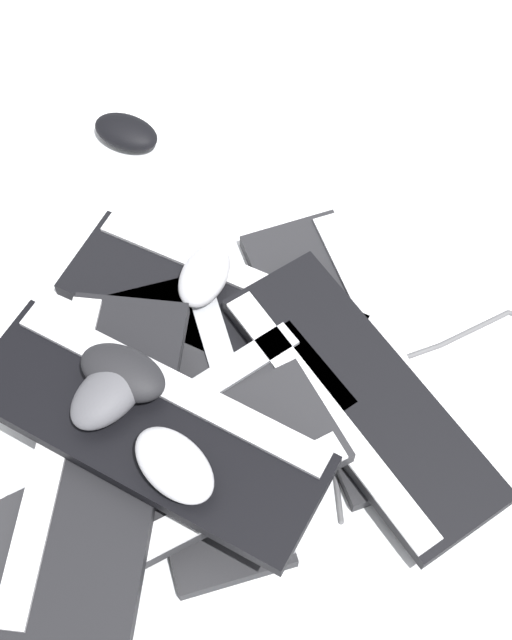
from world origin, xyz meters
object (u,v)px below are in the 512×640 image
keyboard_2 (344,347)px  keyboard_3 (184,451)px  keyboard_0 (215,305)px  keyboard_1 (197,420)px  mouse_1 (204,275)px  keyboard_5 (97,458)px  keyboard_6 (359,397)px  mouse_3 (126,132)px  mouse_2 (109,392)px  mouse_4 (174,465)px  mouse_0 (120,370)px  keyboard_7 (148,426)px  keyboard_4 (169,489)px

keyboard_2 → keyboard_3: (0.05, 0.27, 0.03)m
keyboard_0 → keyboard_3: (-0.13, 0.20, 0.03)m
keyboard_1 → mouse_1: mouse_1 is taller
keyboard_0 → keyboard_5: keyboard_5 is taller
keyboard_6 → mouse_1: bearing=0.2°
keyboard_0 → mouse_3: bearing=-22.9°
mouse_2 → mouse_4: same height
keyboard_1 → keyboard_3: size_ratio=0.98×
keyboard_2 → keyboard_5: size_ratio=1.03×
keyboard_1 → keyboard_3: (-0.03, 0.05, 0.03)m
keyboard_2 → mouse_3: mouse_3 is taller
keyboard_0 → keyboard_1: bearing=126.1°
mouse_0 → keyboard_7: bearing=-32.1°
keyboard_4 → keyboard_6: keyboard_4 is taller
keyboard_4 → mouse_0: bearing=-21.8°
keyboard_1 → keyboard_4: keyboard_4 is taller
keyboard_0 → keyboard_5: bearing=106.0°
mouse_2 → keyboard_1: bearing=148.5°
keyboard_2 → mouse_4: bearing=89.7°
keyboard_6 → mouse_4: (0.07, 0.26, 0.13)m
keyboard_7 → keyboard_0: bearing=-63.9°
keyboard_2 → keyboard_3: keyboard_3 is taller
keyboard_1 → mouse_0: 0.18m
mouse_2 → mouse_4: bearing=80.7°
keyboard_4 → mouse_0: 0.16m
keyboard_4 → mouse_1: size_ratio=4.23×
mouse_0 → mouse_2: 0.03m
keyboard_3 → keyboard_4: keyboard_4 is taller
keyboard_5 → keyboard_2: bearing=-105.4°
mouse_0 → mouse_1: bearing=94.7°
mouse_0 → mouse_1: mouse_0 is taller
keyboard_6 → keyboard_2: bearing=-39.8°
keyboard_4 → mouse_3: size_ratio=4.23×
mouse_3 → mouse_1: bearing=141.1°
keyboard_1 → mouse_1: size_ratio=4.12×
mouse_0 → keyboard_3: bearing=-9.4°
mouse_0 → mouse_2: same height
mouse_2 → keyboard_3: bearing=113.3°
keyboard_5 → mouse_0: mouse_0 is taller
keyboard_6 → keyboard_7: keyboard_7 is taller
keyboard_6 → mouse_2: bearing=51.9°
keyboard_7 → mouse_1: size_ratio=4.21×
keyboard_7 → mouse_2: bearing=10.3°
keyboard_4 → mouse_4: mouse_4 is taller
keyboard_4 → mouse_3: (0.49, -0.39, -0.05)m
mouse_0 → keyboard_1: bearing=30.1°
mouse_0 → keyboard_2: bearing=49.4°
keyboard_0 → keyboard_4: (-0.16, 0.25, 0.06)m
keyboard_2 → mouse_1: bearing=16.0°
keyboard_5 → keyboard_4: bearing=-156.4°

